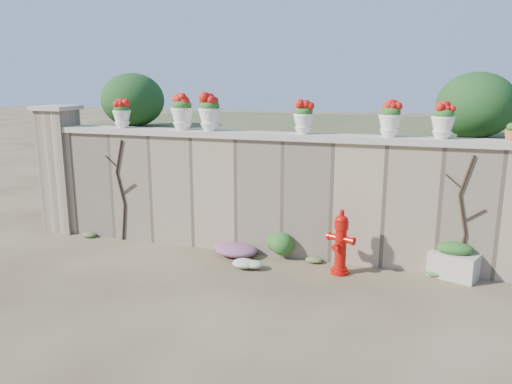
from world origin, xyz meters
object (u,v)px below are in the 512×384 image
(terracotta_pot, at_px, (512,133))
(urn_pot_0, at_px, (122,114))
(fire_hydrant, at_px, (341,242))
(planter_box, at_px, (454,261))

(terracotta_pot, bearing_deg, urn_pot_0, 180.00)
(fire_hydrant, xyz_separation_m, urn_pot_0, (-4.18, 0.63, 1.84))
(fire_hydrant, xyz_separation_m, planter_box, (1.68, 0.38, -0.26))
(fire_hydrant, relative_size, urn_pot_0, 2.00)
(urn_pot_0, distance_m, terracotta_pot, 6.51)
(fire_hydrant, height_order, terracotta_pot, terracotta_pot)
(urn_pot_0, bearing_deg, planter_box, -2.44)
(planter_box, bearing_deg, terracotta_pot, 43.01)
(terracotta_pot, bearing_deg, fire_hydrant, -164.87)
(planter_box, relative_size, terracotta_pot, 3.03)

